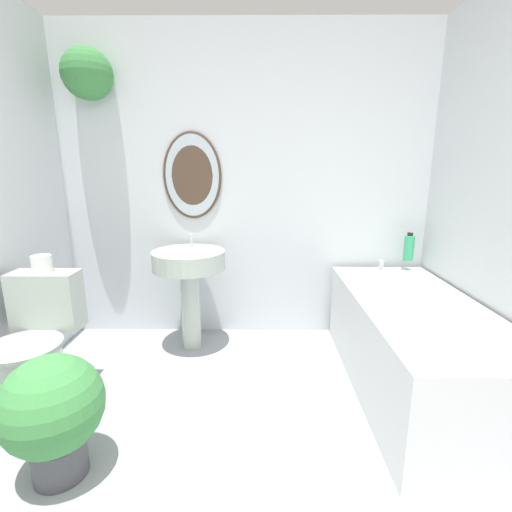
{
  "coord_description": "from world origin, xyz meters",
  "views": [
    {
      "loc": [
        0.1,
        -0.46,
        1.36
      ],
      "look_at": [
        0.09,
        1.53,
        0.88
      ],
      "focal_mm": 26.0,
      "sensor_mm": 36.0,
      "label": 1
    }
  ],
  "objects_px": {
    "shampoo_bottle": "(409,247)",
    "toilet_paper_roll": "(42,264)",
    "toilet": "(34,355)",
    "potted_plant": "(53,410)",
    "bathtub": "(414,345)",
    "pedestal_sink": "(189,272)"
  },
  "relations": [
    {
      "from": "bathtub",
      "to": "toilet_paper_roll",
      "type": "relative_size",
      "value": 14.61
    },
    {
      "from": "toilet",
      "to": "pedestal_sink",
      "type": "height_order",
      "value": "pedestal_sink"
    },
    {
      "from": "bathtub",
      "to": "toilet_paper_roll",
      "type": "bearing_deg",
      "value": 179.8
    },
    {
      "from": "bathtub",
      "to": "shampoo_bottle",
      "type": "distance_m",
      "value": 0.88
    },
    {
      "from": "toilet",
      "to": "toilet_paper_roll",
      "type": "bearing_deg",
      "value": 90.0
    },
    {
      "from": "toilet",
      "to": "potted_plant",
      "type": "height_order",
      "value": "toilet"
    },
    {
      "from": "shampoo_bottle",
      "to": "toilet_paper_roll",
      "type": "relative_size",
      "value": 1.97
    },
    {
      "from": "pedestal_sink",
      "to": "potted_plant",
      "type": "xyz_separation_m",
      "value": [
        -0.38,
        -1.23,
        -0.27
      ]
    },
    {
      "from": "toilet_paper_roll",
      "to": "pedestal_sink",
      "type": "bearing_deg",
      "value": 35.38
    },
    {
      "from": "shampoo_bottle",
      "to": "potted_plant",
      "type": "relative_size",
      "value": 0.38
    },
    {
      "from": "toilet_paper_roll",
      "to": "potted_plant",
      "type": "bearing_deg",
      "value": -61.17
    },
    {
      "from": "shampoo_bottle",
      "to": "potted_plant",
      "type": "distance_m",
      "value": 2.53
    },
    {
      "from": "potted_plant",
      "to": "shampoo_bottle",
      "type": "bearing_deg",
      "value": 34.37
    },
    {
      "from": "bathtub",
      "to": "toilet_paper_roll",
      "type": "height_order",
      "value": "toilet_paper_roll"
    },
    {
      "from": "toilet_paper_roll",
      "to": "shampoo_bottle",
      "type": "bearing_deg",
      "value": 16.37
    },
    {
      "from": "bathtub",
      "to": "potted_plant",
      "type": "distance_m",
      "value": 1.97
    },
    {
      "from": "pedestal_sink",
      "to": "toilet_paper_roll",
      "type": "relative_size",
      "value": 7.84
    },
    {
      "from": "toilet",
      "to": "bathtub",
      "type": "xyz_separation_m",
      "value": [
        2.23,
        0.18,
        -0.02
      ]
    },
    {
      "from": "pedestal_sink",
      "to": "toilet_paper_roll",
      "type": "xyz_separation_m",
      "value": [
        -0.76,
        -0.54,
        0.2
      ]
    },
    {
      "from": "shampoo_bottle",
      "to": "toilet_paper_roll",
      "type": "bearing_deg",
      "value": -163.63
    },
    {
      "from": "toilet",
      "to": "shampoo_bottle",
      "type": "xyz_separation_m",
      "value": [
        2.43,
        0.91,
        0.43
      ]
    },
    {
      "from": "toilet",
      "to": "potted_plant",
      "type": "xyz_separation_m",
      "value": [
        0.38,
        -0.5,
        0.01
      ]
    }
  ]
}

